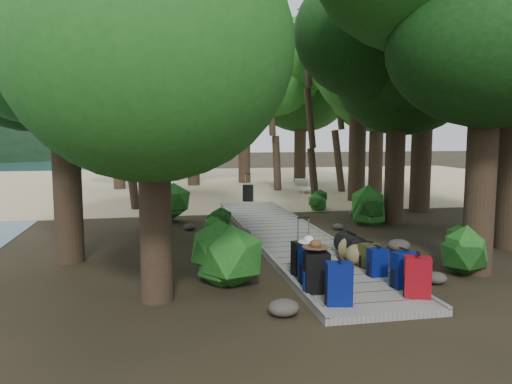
{
  "coord_description": "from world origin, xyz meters",
  "views": [
    {
      "loc": [
        -3.29,
        -11.49,
        2.73
      ],
      "look_at": [
        -0.43,
        2.93,
        1.0
      ],
      "focal_mm": 35.0,
      "sensor_mm": 36.0,
      "label": 1
    }
  ],
  "objects": [
    {
      "name": "backpack_left_a",
      "position": [
        -0.61,
        -4.48,
        0.49
      ],
      "size": [
        0.43,
        0.34,
        0.73
      ],
      "primitive_type": null,
      "rotation": [
        0.0,
        0.0,
        -0.19
      ],
      "color": "navy",
      "rests_on": "boardwalk"
    },
    {
      "name": "rock_right_b",
      "position": [
        2.16,
        -1.03,
        0.15
      ],
      "size": [
        0.54,
        0.48,
        0.29
      ],
      "primitive_type": null,
      "color": "#4C473F",
      "rests_on": "ground"
    },
    {
      "name": "backpack_left_b",
      "position": [
        -0.76,
        -3.84,
        0.49
      ],
      "size": [
        0.43,
        0.32,
        0.74
      ],
      "primitive_type": null,
      "rotation": [
        0.0,
        0.0,
        -0.08
      ],
      "color": "black",
      "rests_on": "boardwalk"
    },
    {
      "name": "tree_left_a",
      "position": [
        -3.34,
        -3.39,
        3.69
      ],
      "size": [
        4.43,
        4.43,
        7.38
      ],
      "primitive_type": null,
      "color": "black",
      "rests_on": "ground"
    },
    {
      "name": "tree_right_f",
      "position": [
        6.63,
        10.06,
        4.59
      ],
      "size": [
        5.14,
        5.14,
        9.18
      ],
      "primitive_type": null,
      "color": "black",
      "rests_on": "ground"
    },
    {
      "name": "shrub_right_b",
      "position": [
        2.91,
        2.27,
        0.51
      ],
      "size": [
        1.14,
        1.14,
        1.02
      ],
      "primitive_type": null,
      "color": "#195419",
      "rests_on": "ground"
    },
    {
      "name": "tree_left_b",
      "position": [
        -5.16,
        -0.48,
        4.19
      ],
      "size": [
        4.66,
        4.66,
        8.38
      ],
      "primitive_type": null,
      "color": "black",
      "rests_on": "ground"
    },
    {
      "name": "hat_brown",
      "position": [
        -0.76,
        -3.78,
        0.93
      ],
      "size": [
        0.45,
        0.45,
        0.13
      ],
      "primitive_type": null,
      "color": "#51351E",
      "rests_on": "backpack_left_b"
    },
    {
      "name": "palm_left_a",
      "position": [
        -4.34,
        6.79,
        3.39
      ],
      "size": [
        4.27,
        4.27,
        6.79
      ],
      "primitive_type": null,
      "color": "#143910",
      "rests_on": "ground"
    },
    {
      "name": "ground",
      "position": [
        0.0,
        0.0,
        0.0
      ],
      "size": [
        120.0,
        120.0,
        0.0
      ],
      "primitive_type": "plane",
      "color": "#2F2617",
      "rests_on": "ground"
    },
    {
      "name": "tree_back_a",
      "position": [
        -1.42,
        14.87,
        4.52
      ],
      "size": [
        5.22,
        5.22,
        9.04
      ],
      "primitive_type": null,
      "color": "black",
      "rests_on": "ground"
    },
    {
      "name": "palm_right_a",
      "position": [
        2.58,
        6.3,
        3.28
      ],
      "size": [
        3.85,
        3.85,
        6.56
      ],
      "primitive_type": null,
      "color": "#143910",
      "rests_on": "ground"
    },
    {
      "name": "backpack_right_c",
      "position": [
        0.64,
        -3.15,
        0.41
      ],
      "size": [
        0.35,
        0.26,
        0.57
      ],
      "primitive_type": null,
      "rotation": [
        0.0,
        0.0,
        0.07
      ],
      "color": "navy",
      "rests_on": "boardwalk"
    },
    {
      "name": "tree_right_e",
      "position": [
        4.62,
        7.46,
        4.88
      ],
      "size": [
        5.42,
        5.42,
        9.75
      ],
      "primitive_type": null,
      "color": "black",
      "rests_on": "ground"
    },
    {
      "name": "kayak",
      "position": [
        -3.76,
        10.0,
        0.18
      ],
      "size": [
        1.16,
        3.35,
        0.33
      ],
      "primitive_type": "ellipsoid",
      "rotation": [
        0.0,
        0.0,
        -0.14
      ],
      "color": "#B5220F",
      "rests_on": "sand_beach"
    },
    {
      "name": "tree_right_c",
      "position": [
        3.74,
        2.44,
        4.18
      ],
      "size": [
        4.83,
        4.83,
        8.37
      ],
      "primitive_type": null,
      "color": "black",
      "rests_on": "ground"
    },
    {
      "name": "rock_left_c",
      "position": [
        -1.25,
        0.94,
        0.16
      ],
      "size": [
        0.59,
        0.53,
        0.32
      ],
      "primitive_type": null,
      "color": "#4C473F",
      "rests_on": "ground"
    },
    {
      "name": "rock_right_a",
      "position": [
        1.65,
        -3.46,
        0.11
      ],
      "size": [
        0.4,
        0.36,
        0.22
      ],
      "primitive_type": null,
      "color": "#4C473F",
      "rests_on": "ground"
    },
    {
      "name": "duffel_right_khaki",
      "position": [
        0.69,
        -2.05,
        0.33
      ],
      "size": [
        0.66,
        0.75,
        0.42
      ],
      "primitive_type": null,
      "rotation": [
        0.0,
        0.0,
        0.45
      ],
      "color": "olive",
      "rests_on": "boardwalk"
    },
    {
      "name": "sand_beach",
      "position": [
        0.0,
        16.0,
        0.01
      ],
      "size": [
        40.0,
        22.0,
        0.02
      ],
      "primitive_type": "cube",
      "color": "tan",
      "rests_on": "ground"
    },
    {
      "name": "tree_back_d",
      "position": [
        -5.15,
        13.83,
        4.12
      ],
      "size": [
        4.94,
        4.94,
        8.23
      ],
      "primitive_type": null,
      "color": "black",
      "rests_on": "ground"
    },
    {
      "name": "palm_right_b",
      "position": [
        5.18,
        10.86,
        4.34
      ],
      "size": [
        4.5,
        4.5,
        8.69
      ],
      "primitive_type": null,
      "color": "#143910",
      "rests_on": "ground"
    },
    {
      "name": "shrub_left_b",
      "position": [
        -1.83,
        1.41,
        0.36
      ],
      "size": [
        0.81,
        0.81,
        0.73
      ],
      "primitive_type": null,
      "color": "#195419",
      "rests_on": "ground"
    },
    {
      "name": "palm_right_c",
      "position": [
        2.64,
        11.91,
        3.93
      ],
      "size": [
        4.94,
        4.94,
        7.86
      ],
      "primitive_type": null,
      "color": "#143910",
      "rests_on": "ground"
    },
    {
      "name": "tree_right_a",
      "position": [
        2.81,
        -2.96,
        4.06
      ],
      "size": [
        4.87,
        4.87,
        8.12
      ],
      "primitive_type": null,
      "color": "black",
      "rests_on": "ground"
    },
    {
      "name": "tree_left_c",
      "position": [
        -3.55,
        2.63,
        3.88
      ],
      "size": [
        4.47,
        4.47,
        7.77
      ],
      "primitive_type": null,
      "color": "black",
      "rests_on": "ground"
    },
    {
      "name": "backpack_right_b",
      "position": [
        0.77,
        -3.88,
        0.46
      ],
      "size": [
        0.41,
        0.31,
        0.68
      ],
      "primitive_type": null,
      "rotation": [
        0.0,
        0.0,
        0.12
      ],
      "color": "navy",
      "rests_on": "boardwalk"
    },
    {
      "name": "rock_left_b",
      "position": [
        -2.43,
        -2.35,
        0.1
      ],
      "size": [
        0.37,
        0.33,
        0.2
      ],
      "primitive_type": null,
      "color": "#4C473F",
      "rests_on": "ground"
    },
    {
      "name": "lone_suitcase_on_sand",
      "position": [
        0.26,
        8.06,
        0.35
      ],
      "size": [
        0.47,
        0.33,
        0.67
      ],
      "primitive_type": null,
      "rotation": [
        0.0,
        0.0,
        -0.22
      ],
      "color": "black",
      "rests_on": "sand_beach"
    },
    {
      "name": "suitcase_on_boardwalk",
      "position": [
        -0.68,
        -2.79,
        0.44
      ],
      "size": [
        0.44,
        0.3,
        0.63
      ],
      "primitive_type": null,
      "rotation": [
        0.0,
        0.0,
        0.21
      ],
      "color": "black",
      "rests_on": "boardwalk"
    },
    {
      "name": "backpack_right_d",
      "position": [
        0.73,
        -2.55,
        0.38
      ],
      "size": [
        0.41,
        0.35,
        0.52
      ],
      "primitive_type": null,
      "rotation": [
        0.0,
        0.0,
        0.36
      ],
      "color": "#373E1B",
      "rests_on": "boardwalk"
    },
    {
      "name": "rock_right_d",
      "position": [
        3.05,
        3.51,
        0.17
      ],
      "size": [
        0.61,
        0.55,
        0.33
      ],
      "primitive_type": null,
      "color": "#4C473F",
      "rests_on": "ground"
    },
    {
      "name": "tree_back_c",
      "position": [
        4.55,
        15.44,
        4.71
      ],
      "size": [
        5.23,
        5.23,
        9.41
      ],
      "primitive_type": null,
      "color": "black",
      "rests_on": "ground"
    },
    {
      "name": "rock_right_c",
      "position": [
        1.72,
        1.78,
        0.09
      ],
      "size": [
        0.33,
        0.3,
        0.18
      ],
      "primitive_type": null,
      "color": "#4C473F",
      "rests_on": "ground"
    },
    {
      "name": "hat_white",
      "position": [
        -0.76,
        -3.39,
        0.93
      ],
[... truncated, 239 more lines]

